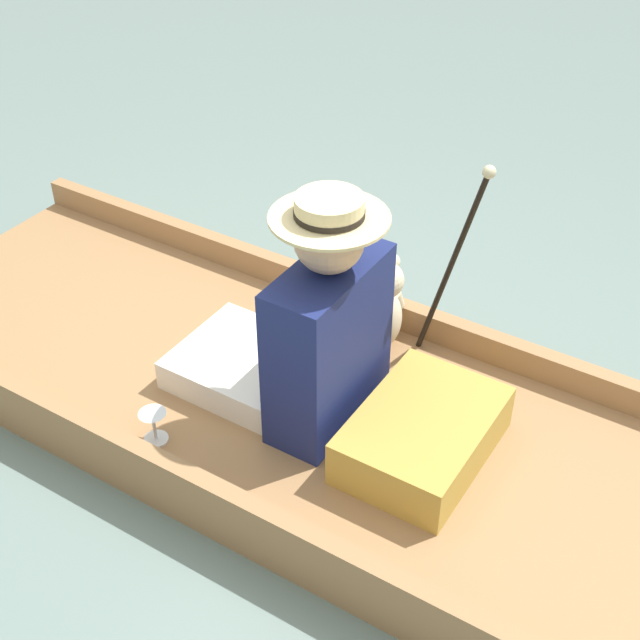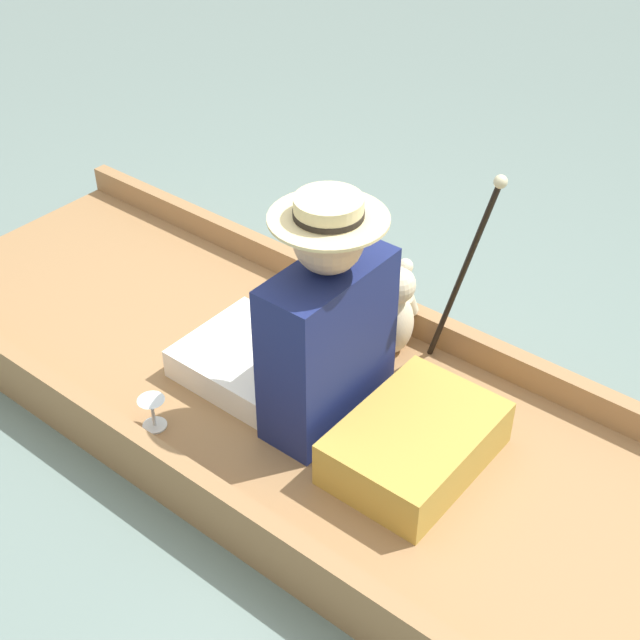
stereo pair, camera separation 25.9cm
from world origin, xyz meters
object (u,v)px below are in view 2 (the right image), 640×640
seated_person (309,333)px  walking_cane (470,257)px  teddy_bear (394,311)px  wine_glass (152,407)px

seated_person → walking_cane: size_ratio=1.04×
seated_person → teddy_bear: seated_person is taller
seated_person → walking_cane: (0.49, -0.28, 0.16)m
teddy_bear → seated_person: bearing=172.9°
seated_person → teddy_bear: bearing=-2.4°
seated_person → teddy_bear: size_ratio=2.20×
teddy_bear → wine_glass: (-0.82, 0.38, -0.09)m
wine_glass → walking_cane: size_ratio=0.15×
teddy_bear → walking_cane: size_ratio=0.47×
seated_person → wine_glass: seated_person is taller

